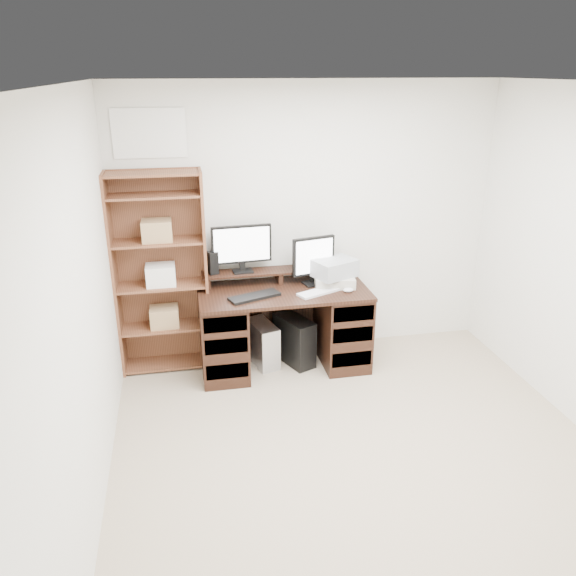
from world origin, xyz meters
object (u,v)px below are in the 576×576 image
object	(u,v)px
tower_silver	(263,343)
tower_black	(294,340)
monitor_wide	(242,246)
monitor_small	(314,259)
desk	(283,327)
printer	(334,281)
bookshelf	(161,272)

from	to	relation	value
tower_silver	tower_black	distance (m)	0.30
monitor_wide	monitor_small	xyz separation A→B (m)	(0.63, -0.12, -0.12)
desk	monitor_small	xyz separation A→B (m)	(0.30, 0.11, 0.60)
printer	tower_black	distance (m)	0.68
printer	tower_black	size ratio (longest dim) A/B	0.73
desk	tower_silver	distance (m)	0.27
tower_black	bookshelf	xyz separation A→B (m)	(-1.16, 0.17, 0.70)
printer	monitor_wide	bearing A→B (deg)	174.53
monitor_small	tower_black	distance (m)	0.79
monitor_small	tower_silver	xyz separation A→B (m)	(-0.48, -0.03, -0.79)
desk	bookshelf	distance (m)	1.20
printer	bookshelf	bearing A→B (deg)	-178.51
monitor_wide	tower_black	world-z (taller)	monitor_wide
monitor_small	printer	distance (m)	0.27
monitor_wide	monitor_small	bearing A→B (deg)	-14.33
monitor_small	desk	bearing A→B (deg)	-172.82
monitor_wide	tower_silver	distance (m)	0.93
monitor_small	bookshelf	size ratio (longest dim) A/B	0.24
monitor_wide	monitor_small	distance (m)	0.65
desk	monitor_small	size ratio (longest dim) A/B	3.43
desk	tower_silver	bearing A→B (deg)	158.88
printer	tower_black	xyz separation A→B (m)	(-0.36, 0.02, -0.57)
tower_black	desk	bearing A→B (deg)	177.27
desk	monitor_small	bearing A→B (deg)	19.63
monitor_small	bookshelf	xyz separation A→B (m)	(-1.35, 0.11, -0.07)
printer	tower_silver	bearing A→B (deg)	-175.65
printer	tower_silver	world-z (taller)	printer
monitor_small	tower_silver	bearing A→B (deg)	171.65
monitor_wide	bookshelf	distance (m)	0.74
tower_black	bookshelf	world-z (taller)	bookshelf
tower_silver	bookshelf	size ratio (longest dim) A/B	0.22
bookshelf	tower_black	bearing A→B (deg)	-8.38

